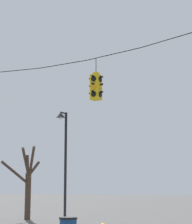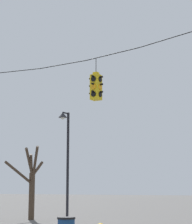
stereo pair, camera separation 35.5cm
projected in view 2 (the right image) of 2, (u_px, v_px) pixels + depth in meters
The scene contains 4 objects.
span_wire at pixel (63, 58), 17.29m from camera, with size 15.72×0.03×0.81m.
traffic_light_near_left_pole at pixel (96, 87), 16.27m from camera, with size 0.58×0.58×1.61m.
street_lamp at pixel (66, 147), 20.37m from camera, with size 0.41×0.71×5.27m.
bare_tree at pixel (31, 184), 24.32m from camera, with size 1.72×1.98×4.00m.
Camera 2 is at (9.71, -14.04, 1.68)m, focal length 70.00 mm.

